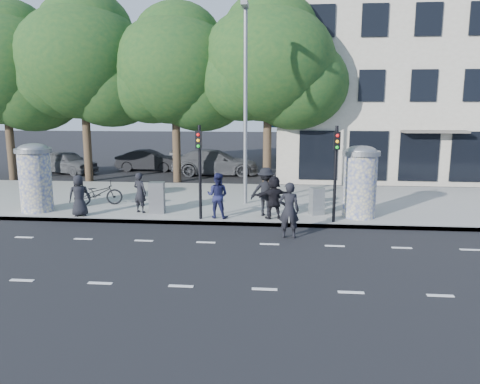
# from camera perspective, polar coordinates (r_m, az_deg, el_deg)

# --- Properties ---
(ground) EXTENTS (120.00, 120.00, 0.00)m
(ground) POSITION_cam_1_polar(r_m,az_deg,el_deg) (13.51, -5.17, -7.87)
(ground) COLOR black
(ground) RESTS_ON ground
(sidewalk) EXTENTS (40.00, 8.00, 0.15)m
(sidewalk) POSITION_cam_1_polar(r_m,az_deg,el_deg) (20.66, -1.39, -1.07)
(sidewalk) COLOR gray
(sidewalk) RESTS_ON ground
(curb) EXTENTS (40.00, 0.10, 0.16)m
(curb) POSITION_cam_1_polar(r_m,az_deg,el_deg) (16.85, -2.97, -3.80)
(curb) COLOR slate
(curb) RESTS_ON ground
(lane_dash_near) EXTENTS (32.00, 0.12, 0.01)m
(lane_dash_near) POSITION_cam_1_polar(r_m,az_deg,el_deg) (11.49, -7.21, -11.32)
(lane_dash_near) COLOR silver
(lane_dash_near) RESTS_ON ground
(lane_dash_far) EXTENTS (32.00, 0.12, 0.01)m
(lane_dash_far) POSITION_cam_1_polar(r_m,az_deg,el_deg) (14.82, -4.18, -6.15)
(lane_dash_far) COLOR silver
(lane_dash_far) RESTS_ON ground
(ad_column_left) EXTENTS (1.36, 1.36, 2.65)m
(ad_column_left) POSITION_cam_1_polar(r_m,az_deg,el_deg) (19.79, -23.70, 1.80)
(ad_column_left) COLOR beige
(ad_column_left) RESTS_ON sidewalk
(ad_column_right) EXTENTS (1.36, 1.36, 2.65)m
(ad_column_right) POSITION_cam_1_polar(r_m,az_deg,el_deg) (17.72, 14.43, 1.43)
(ad_column_right) COLOR beige
(ad_column_right) RESTS_ON sidewalk
(traffic_pole_near) EXTENTS (0.22, 0.31, 3.40)m
(traffic_pole_near) POSITION_cam_1_polar(r_m,az_deg,el_deg) (16.77, -4.96, 3.61)
(traffic_pole_near) COLOR black
(traffic_pole_near) RESTS_ON sidewalk
(traffic_pole_far) EXTENTS (0.22, 0.31, 3.40)m
(traffic_pole_far) POSITION_cam_1_polar(r_m,az_deg,el_deg) (16.60, 11.60, 3.36)
(traffic_pole_far) COLOR black
(traffic_pole_far) RESTS_ON sidewalk
(street_lamp) EXTENTS (0.25, 0.93, 8.00)m
(street_lamp) POSITION_cam_1_polar(r_m,az_deg,el_deg) (19.29, 0.65, 12.20)
(street_lamp) COLOR slate
(street_lamp) RESTS_ON sidewalk
(tree_far_left) EXTENTS (7.20, 7.20, 9.26)m
(tree_far_left) POSITION_cam_1_polar(r_m,az_deg,el_deg) (29.49, -26.87, 13.29)
(tree_far_left) COLOR #38281C
(tree_far_left) RESTS_ON ground
(tree_mid_left) EXTENTS (7.20, 7.20, 9.57)m
(tree_mid_left) POSITION_cam_1_polar(r_m,az_deg,el_deg) (27.43, -18.67, 14.79)
(tree_mid_left) COLOR #38281C
(tree_mid_left) RESTS_ON ground
(tree_near_left) EXTENTS (6.80, 6.80, 8.97)m
(tree_near_left) POSITION_cam_1_polar(r_m,az_deg,el_deg) (26.02, -7.98, 14.52)
(tree_near_left) COLOR #38281C
(tree_near_left) RESTS_ON ground
(tree_center) EXTENTS (7.00, 7.00, 9.30)m
(tree_center) POSITION_cam_1_polar(r_m,az_deg,el_deg) (24.98, 3.44, 15.34)
(tree_center) COLOR #38281C
(tree_center) RESTS_ON ground
(building) EXTENTS (20.30, 15.85, 12.00)m
(building) POSITION_cam_1_polar(r_m,az_deg,el_deg) (34.00, 22.38, 12.81)
(building) COLOR #ABA38F
(building) RESTS_ON ground
(ped_a) EXTENTS (0.89, 0.73, 1.56)m
(ped_a) POSITION_cam_1_polar(r_m,az_deg,el_deg) (18.40, -19.01, -0.41)
(ped_a) COLOR black
(ped_a) RESTS_ON sidewalk
(ped_b) EXTENTS (0.67, 0.57, 1.56)m
(ped_b) POSITION_cam_1_polar(r_m,az_deg,el_deg) (18.37, -12.10, -0.07)
(ped_b) COLOR black
(ped_b) RESTS_ON sidewalk
(ped_c) EXTENTS (0.92, 0.78, 1.67)m
(ped_c) POSITION_cam_1_polar(r_m,az_deg,el_deg) (17.14, -2.75, -0.43)
(ped_c) COLOR #1A1C41
(ped_c) RESTS_ON sidewalk
(ped_d) EXTENTS (1.26, 0.83, 1.82)m
(ped_d) POSITION_cam_1_polar(r_m,az_deg,el_deg) (17.48, 3.18, 0.04)
(ped_d) COLOR black
(ped_d) RESTS_ON sidewalk
(ped_f) EXTENTS (1.56, 0.94, 1.58)m
(ped_f) POSITION_cam_1_polar(r_m,az_deg,el_deg) (17.06, 4.14, -0.65)
(ped_f) COLOR black
(ped_f) RESTS_ON sidewalk
(man_road) EXTENTS (0.68, 0.45, 1.84)m
(man_road) POSITION_cam_1_polar(r_m,az_deg,el_deg) (15.15, 5.99, -2.22)
(man_road) COLOR black
(man_road) RESTS_ON ground
(bicycle) EXTENTS (1.31, 2.03, 1.01)m
(bicycle) POSITION_cam_1_polar(r_m,az_deg,el_deg) (20.16, -16.88, -0.15)
(bicycle) COLOR black
(bicycle) RESTS_ON sidewalk
(cabinet_left) EXTENTS (0.60, 0.46, 1.20)m
(cabinet_left) POSITION_cam_1_polar(r_m,az_deg,el_deg) (18.19, -10.09, -0.69)
(cabinet_left) COLOR slate
(cabinet_left) RESTS_ON sidewalk
(cabinet_right) EXTENTS (0.60, 0.53, 1.04)m
(cabinet_right) POSITION_cam_1_polar(r_m,az_deg,el_deg) (17.91, 9.34, -1.10)
(cabinet_right) COLOR gray
(cabinet_right) RESTS_ON sidewalk
(car_left) EXTENTS (3.18, 4.52, 1.43)m
(car_left) POSITION_cam_1_polar(r_m,az_deg,el_deg) (31.09, -20.37, 3.44)
(car_left) COLOR #4C4E52
(car_left) RESTS_ON ground
(car_mid) EXTENTS (1.43, 4.07, 1.34)m
(car_mid) POSITION_cam_1_polar(r_m,az_deg,el_deg) (30.92, -11.07, 3.80)
(car_mid) COLOR black
(car_mid) RESTS_ON ground
(car_right) EXTENTS (2.58, 5.45, 1.54)m
(car_right) POSITION_cam_1_polar(r_m,az_deg,el_deg) (28.61, -3.06, 3.63)
(car_right) COLOR #4B4D51
(car_right) RESTS_ON ground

